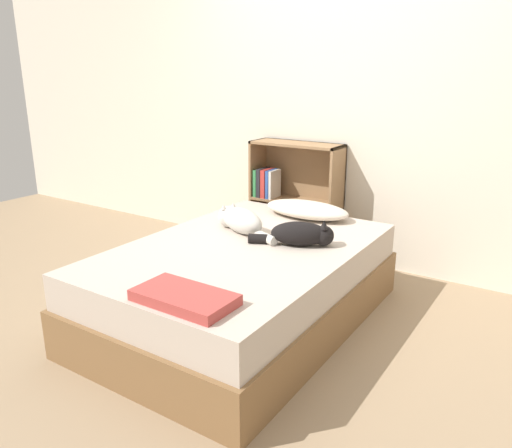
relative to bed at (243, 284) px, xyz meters
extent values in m
plane|color=#997F60|center=(0.00, 0.00, -0.24)|extent=(8.00, 8.00, 0.00)
cube|color=silver|center=(0.00, 1.33, 1.01)|extent=(8.00, 0.06, 2.50)
cube|color=brown|center=(0.00, 0.00, -0.10)|extent=(1.25, 1.86, 0.28)
cube|color=#C1B2A3|center=(0.00, 0.00, 0.14)|extent=(1.21, 1.81, 0.20)
ellipsoid|color=beige|center=(0.03, 0.75, 0.30)|extent=(0.62, 0.31, 0.11)
ellipsoid|color=beige|center=(-0.15, 0.21, 0.32)|extent=(0.39, 0.27, 0.16)
sphere|color=beige|center=(-0.29, 0.26, 0.31)|extent=(0.14, 0.14, 0.14)
cone|color=beige|center=(-0.30, 0.22, 0.39)|extent=(0.04, 0.04, 0.03)
cone|color=beige|center=(-0.28, 0.29, 0.39)|extent=(0.04, 0.04, 0.03)
cylinder|color=beige|center=(0.08, 0.13, 0.27)|extent=(0.17, 0.11, 0.06)
ellipsoid|color=black|center=(0.26, 0.20, 0.31)|extent=(0.37, 0.29, 0.14)
sphere|color=black|center=(0.39, 0.26, 0.31)|extent=(0.12, 0.12, 0.12)
cone|color=black|center=(0.38, 0.29, 0.37)|extent=(0.04, 0.04, 0.03)
cone|color=black|center=(0.41, 0.23, 0.37)|extent=(0.04, 0.04, 0.03)
cylinder|color=black|center=(0.06, 0.10, 0.27)|extent=(0.16, 0.12, 0.06)
cube|color=#8E6B47|center=(-0.64, 1.16, 0.23)|extent=(0.02, 0.26, 0.93)
cube|color=#8E6B47|center=(0.07, 1.16, 0.23)|extent=(0.02, 0.26, 0.93)
cube|color=#8E6B47|center=(-0.29, 1.16, -0.23)|extent=(0.73, 0.26, 0.02)
cube|color=#8E6B47|center=(-0.29, 1.16, 0.68)|extent=(0.73, 0.26, 0.02)
cube|color=#8E6B47|center=(-0.29, 1.16, 0.23)|extent=(0.69, 0.26, 0.02)
cube|color=#8E6B47|center=(-0.29, 1.28, 0.23)|extent=(0.73, 0.02, 0.93)
cube|color=#337F47|center=(-0.61, 1.12, 0.35)|extent=(0.03, 0.16, 0.22)
cube|color=#232328|center=(-0.57, 1.12, 0.35)|extent=(0.03, 0.16, 0.23)
cube|color=#B7332D|center=(-0.53, 1.12, 0.35)|extent=(0.04, 0.16, 0.23)
cube|color=#2D519E|center=(-0.49, 1.12, 0.35)|extent=(0.03, 0.16, 0.23)
cube|color=beige|center=(-0.46, 1.12, 0.35)|extent=(0.02, 0.16, 0.23)
cube|color=#B2423D|center=(0.21, -0.75, 0.27)|extent=(0.46, 0.24, 0.05)
camera|label=1|loc=(1.57, -2.26, 1.22)|focal=35.00mm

